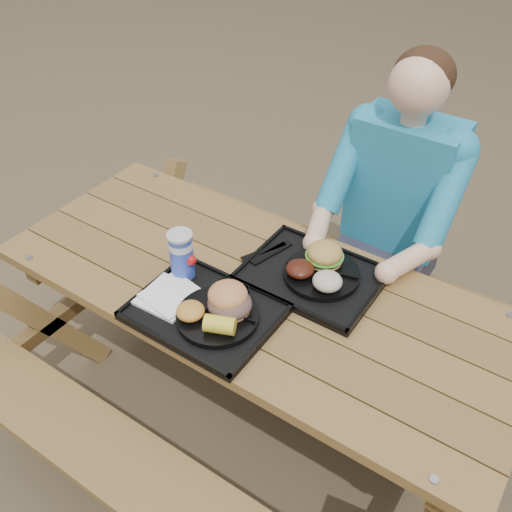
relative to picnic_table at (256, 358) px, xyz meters
The scene contains 18 objects.
ground 0.38m from the picnic_table, ahead, with size 60.00×60.00×0.00m, color #999999.
picnic_table is the anchor object (origin of this frame).
tray_near 0.44m from the picnic_table, 105.62° to the right, with size 0.45×0.35×0.02m, color black.
tray_far 0.43m from the picnic_table, 44.07° to the left, with size 0.45×0.35×0.02m, color black.
plate_near 0.46m from the picnic_table, 90.60° to the right, with size 0.26×0.26×0.02m, color black.
plate_far 0.46m from the picnic_table, 40.55° to the left, with size 0.26×0.26×0.02m, color black.
napkin_stack 0.50m from the picnic_table, 129.89° to the right, with size 0.17×0.17×0.02m, color white.
soda_cup 0.54m from the picnic_table, 154.16° to the right, with size 0.08×0.08×0.16m, color #1632AA.
condiment_bbq 0.42m from the picnic_table, 124.24° to the right, with size 0.05×0.05×0.03m, color black.
condiment_mustard 0.42m from the picnic_table, 90.93° to the right, with size 0.04×0.04×0.03m, color yellow.
sandwich 0.51m from the picnic_table, 83.68° to the right, with size 0.13×0.13×0.14m, color #D3844A, non-canonical shape.
mac_cheese 0.51m from the picnic_table, 103.75° to the right, with size 0.09×0.09×0.04m, color gold.
corn_cob 0.52m from the picnic_table, 79.79° to the right, with size 0.09×0.09×0.05m, color yellow, non-canonical shape.
cutlery_far 0.43m from the picnic_table, 103.80° to the left, with size 0.03×0.18×0.01m, color black.
burger 0.53m from the picnic_table, 52.54° to the left, with size 0.12×0.12×0.11m, color #BA9341, non-canonical shape.
baked_beans 0.46m from the picnic_table, 39.84° to the left, with size 0.10×0.10×0.04m, color #43170D.
potato_salad 0.50m from the picnic_table, 21.35° to the left, with size 0.10×0.10×0.05m, color beige.
diner 0.76m from the picnic_table, 72.45° to the left, with size 0.48×0.84×1.28m, color teal, non-canonical shape.
Camera 1 is at (0.79, -1.17, 2.06)m, focal length 40.00 mm.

